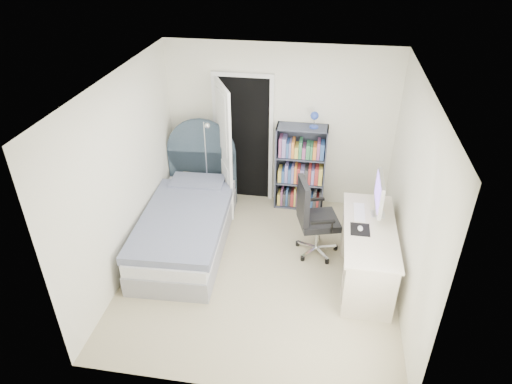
# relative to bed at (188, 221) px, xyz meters

# --- Properties ---
(room_shell) EXTENTS (3.50, 3.70, 2.60)m
(room_shell) POSITION_rel_bed_xyz_m (1.11, -0.47, 0.93)
(room_shell) COLOR tan
(room_shell) RESTS_ON ground
(door) EXTENTS (0.92, 0.76, 2.06)m
(door) POSITION_rel_bed_xyz_m (0.41, 1.07, 0.71)
(door) COLOR black
(door) RESTS_ON ground
(bed) EXTENTS (1.19, 2.35, 1.42)m
(bed) POSITION_rel_bed_xyz_m (0.00, 0.00, 0.00)
(bed) COLOR gray
(bed) RESTS_ON ground
(nightstand) EXTENTS (0.37, 0.37, 0.55)m
(nightstand) POSITION_rel_bed_xyz_m (-0.25, 0.89, 0.04)
(nightstand) COLOR tan
(nightstand) RESTS_ON ground
(floor_lamp) EXTENTS (0.21, 0.21, 1.45)m
(floor_lamp) POSITION_rel_bed_xyz_m (0.08, 0.87, 0.27)
(floor_lamp) COLOR silver
(floor_lamp) RESTS_ON ground
(bookcase) EXTENTS (0.76, 0.32, 1.60)m
(bookcase) POSITION_rel_bed_xyz_m (1.48, 1.16, 0.30)
(bookcase) COLOR #3C4152
(bookcase) RESTS_ON ground
(desk) EXTENTS (0.63, 1.57, 1.28)m
(desk) POSITION_rel_bed_xyz_m (2.43, -0.39, 0.10)
(desk) COLOR beige
(desk) RESTS_ON ground
(office_chair) EXTENTS (0.62, 0.64, 1.13)m
(office_chair) POSITION_rel_bed_xyz_m (1.72, -0.01, 0.30)
(office_chair) COLOR silver
(office_chair) RESTS_ON ground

